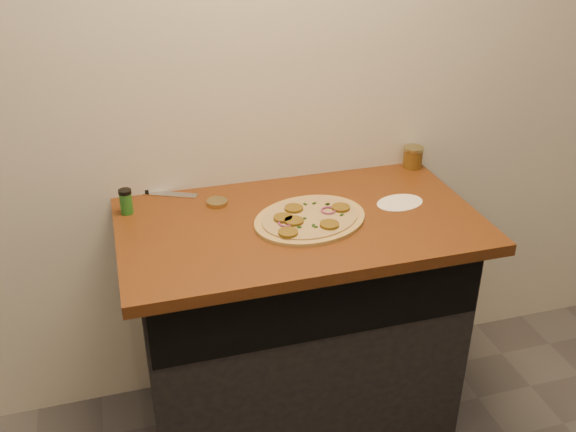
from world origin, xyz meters
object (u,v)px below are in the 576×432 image
object	(u,v)px
pizza	(310,219)
salsa_jar	(413,157)
chefs_knife	(152,192)
spice_shaker	(126,201)

from	to	relation	value
pizza	salsa_jar	distance (m)	0.61
chefs_knife	salsa_jar	world-z (taller)	salsa_jar
pizza	spice_shaker	bearing A→B (deg)	158.61
pizza	chefs_knife	size ratio (longest dim) A/B	1.84
chefs_knife	spice_shaker	distance (m)	0.17
pizza	salsa_jar	size ratio (longest dim) A/B	5.89
salsa_jar	spice_shaker	world-z (taller)	spice_shaker
chefs_knife	salsa_jar	xyz separation A→B (m)	(1.01, -0.04, 0.04)
pizza	salsa_jar	bearing A→B (deg)	30.95
pizza	spice_shaker	xyz separation A→B (m)	(-0.58, 0.23, 0.03)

